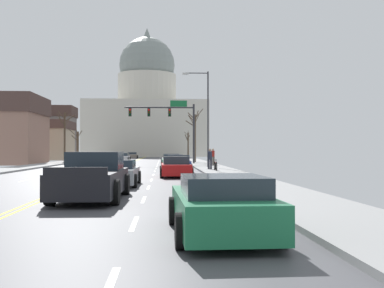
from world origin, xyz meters
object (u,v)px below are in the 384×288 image
object	(u,v)px
sedan_oncoming_02	(106,156)
sedan_near_01	(173,162)
street_lamp_right	(205,111)
signal_gantry	(169,118)
sedan_near_06	(221,206)
pickup_truck_near_05	(92,178)
sedan_oncoming_01	(122,157)
pedestrian_00	(213,156)
bicycle_parked	(216,166)
sedan_oncoming_03	(132,156)
sedan_near_04	(118,173)
sedan_near_03	(176,167)
sedan_oncoming_00	(88,158)
sedan_near_00	(171,160)
pedestrian_01	(210,158)
sedan_near_02	(178,164)

from	to	relation	value
sedan_oncoming_02	sedan_near_01	bearing A→B (deg)	-74.19
street_lamp_right	signal_gantry	bearing A→B (deg)	105.95
sedan_near_06	street_lamp_right	bearing A→B (deg)	85.54
pickup_truck_near_05	sedan_oncoming_01	world-z (taller)	pickup_truck_near_05
pedestrian_00	bicycle_parked	xyz separation A→B (m)	(-1.00, -11.45, -0.58)
sedan_near_06	sedan_oncoming_03	distance (m)	79.48
sedan_near_04	sedan_oncoming_03	size ratio (longest dim) A/B	1.00
sedan_oncoming_03	pedestrian_00	distance (m)	43.29
sedan_near_03	sedan_oncoming_03	world-z (taller)	sedan_near_03
sedan_oncoming_00	sedan_oncoming_03	distance (m)	30.36
sedan_oncoming_00	sedan_oncoming_01	bearing A→B (deg)	75.27
bicycle_parked	sedan_near_04	bearing A→B (deg)	-115.67
street_lamp_right	sedan_near_04	world-z (taller)	street_lamp_right
sedan_near_01	pedestrian_00	distance (m)	5.80
sedan_near_00	pedestrian_00	xyz separation A→B (m)	(4.12, -2.44, 0.48)
sedan_oncoming_00	pedestrian_00	world-z (taller)	pedestrian_00
pickup_truck_near_05	sedan_oncoming_03	xyz separation A→B (m)	(-3.37, 72.08, -0.17)
street_lamp_right	pedestrian_01	bearing A→B (deg)	-90.24
sedan_near_04	bicycle_parked	distance (m)	13.99
sedan_near_02	sedan_oncoming_02	distance (m)	43.32
sedan_near_01	pickup_truck_near_05	xyz separation A→B (m)	(-3.29, -26.04, 0.13)
sedan_near_01	pedestrian_01	xyz separation A→B (m)	(2.88, -4.98, 0.45)
sedan_near_04	sedan_oncoming_01	world-z (taller)	sedan_near_04
sedan_near_02	pedestrian_01	xyz separation A→B (m)	(2.56, 0.69, 0.44)
sedan_oncoming_01	signal_gantry	bearing A→B (deg)	-68.53
sedan_near_06	pickup_truck_near_05	bearing A→B (deg)	116.98
sedan_near_03	sedan_oncoming_00	size ratio (longest dim) A/B	1.01
sedan_near_06	bicycle_parked	distance (m)	25.93
sedan_near_00	pickup_truck_near_05	xyz separation A→B (m)	(-3.25, -32.58, 0.14)
sedan_near_01	sedan_oncoming_01	bearing A→B (deg)	103.96
sedan_near_00	sedan_oncoming_01	size ratio (longest dim) A/B	1.04
sedan_near_01	sedan_near_06	distance (m)	33.13
sedan_oncoming_02	bicycle_parked	world-z (taller)	sedan_oncoming_02
street_lamp_right	sedan_near_01	bearing A→B (deg)	177.94
signal_gantry	sedan_near_04	xyz separation A→B (m)	(-2.80, -30.64, -4.69)
street_lamp_right	sedan_near_02	xyz separation A→B (m)	(-2.58, -5.57, -4.61)
sedan_oncoming_00	bicycle_parked	size ratio (longest dim) A/B	2.63
sedan_near_00	pedestrian_00	size ratio (longest dim) A/B	2.80
sedan_near_00	sedan_oncoming_01	xyz separation A→B (m)	(-6.86, 21.22, -0.03)
sedan_near_02	sedan_near_06	world-z (taller)	sedan_near_02
bicycle_parked	sedan_oncoming_00	bearing A→B (deg)	119.44
sedan_near_06	pedestrian_01	size ratio (longest dim) A/B	2.70
sedan_near_06	pedestrian_00	distance (m)	37.43
street_lamp_right	sedan_near_00	world-z (taller)	street_lamp_right
sedan_near_03	sedan_oncoming_03	bearing A→B (deg)	96.39
sedan_near_00	sedan_oncoming_00	xyz separation A→B (m)	(-9.99, 9.33, 0.01)
signal_gantry	sedan_near_04	bearing A→B (deg)	-95.23
street_lamp_right	bicycle_parked	world-z (taller)	street_lamp_right
signal_gantry	sedan_oncoming_01	distance (m)	18.95
sedan_near_02	sedan_oncoming_00	world-z (taller)	sedan_near_02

